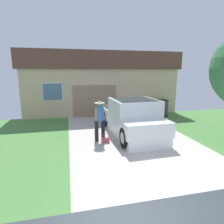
% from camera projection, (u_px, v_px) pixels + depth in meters
% --- Properties ---
extents(pickup_truck, '(2.17, 5.06, 1.68)m').
position_uv_depth(pickup_truck, '(132.00, 118.00, 8.83)').
color(pickup_truck, white).
rests_on(pickup_truck, ground).
extents(person_with_hat, '(0.46, 0.42, 1.72)m').
position_uv_depth(person_with_hat, '(100.00, 119.00, 7.99)').
color(person_with_hat, black).
rests_on(person_with_hat, ground).
extents(handbag, '(0.30, 0.17, 0.39)m').
position_uv_depth(handbag, '(106.00, 140.00, 7.90)').
color(handbag, '#B24C56').
rests_on(handbag, ground).
extents(house_with_garage, '(10.73, 6.40, 4.20)m').
position_uv_depth(house_with_garage, '(98.00, 81.00, 15.29)').
color(house_with_garage, '#CEB18C').
rests_on(house_with_garage, ground).
extents(wheeled_trash_bin, '(0.60, 0.72, 1.11)m').
position_uv_depth(wheeled_trash_bin, '(161.00, 107.00, 12.55)').
color(wheeled_trash_bin, '#424247').
rests_on(wheeled_trash_bin, ground).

